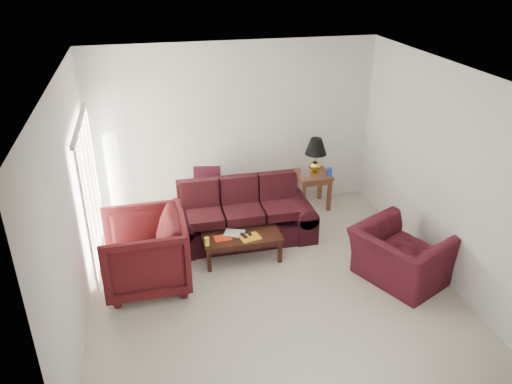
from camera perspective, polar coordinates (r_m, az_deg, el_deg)
floor at (r=7.30m, az=1.53°, el=-10.31°), size 5.00×5.00×0.00m
blinds at (r=7.75m, az=-18.49°, el=-0.16°), size 0.10×2.00×2.16m
sofa at (r=8.08m, az=-1.63°, el=-2.43°), size 2.34×1.02×0.95m
throw_pillow at (r=8.61m, az=-5.59°, el=1.40°), size 0.49×0.31×0.47m
end_table at (r=9.26m, az=6.43°, el=0.27°), size 0.63×0.63×0.66m
table_lamp at (r=9.05m, az=6.81°, el=4.15°), size 0.45×0.45×0.65m
clock at (r=8.95m, az=5.63°, el=2.24°), size 0.16×0.09×0.16m
blue_canister at (r=9.05m, az=8.39°, el=2.31°), size 0.12×0.12×0.14m
picture_frame at (r=9.15m, az=5.41°, el=2.85°), size 0.17×0.19×0.06m
floor_lamp at (r=8.56m, az=-15.76°, el=1.07°), size 0.33×0.33×1.71m
armchair_left at (r=7.15m, az=-12.60°, el=-6.73°), size 1.18×1.15×1.06m
armchair_right at (r=7.44m, az=16.21°, el=-7.04°), size 1.48×1.55×0.79m
coffee_table at (r=7.73m, az=-1.64°, el=-6.20°), size 1.24×0.72×0.41m
magazine_red at (r=7.53m, az=-3.81°, el=-5.29°), size 0.27×0.21×0.01m
magazine_white at (r=7.64m, az=-2.48°, el=-4.72°), size 0.36×0.32×0.02m
magazine_orange at (r=7.53m, az=-0.68°, el=-5.21°), size 0.34×0.29×0.02m
remote_a at (r=7.54m, az=-1.42°, el=-4.99°), size 0.09×0.16×0.02m
remote_b at (r=7.61m, az=-0.79°, el=-4.69°), size 0.06×0.16×0.02m
yellow_glass at (r=7.36m, az=-5.65°, el=-5.65°), size 0.09×0.09×0.13m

